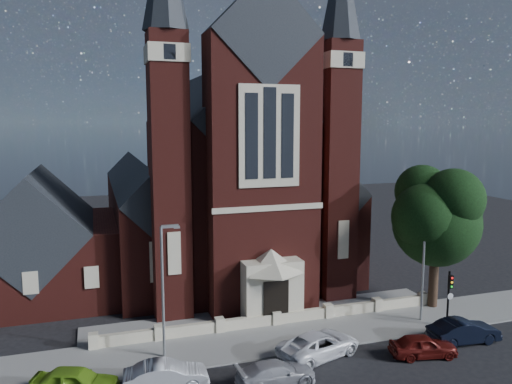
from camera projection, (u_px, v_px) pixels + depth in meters
ground at (241, 287)px, 42.51m from camera, size 120.00×120.00×0.00m
pavement_strip at (286, 337)px, 32.63m from camera, size 60.00×5.00×0.12m
forecourt_paving at (266, 315)px, 36.40m from camera, size 26.00×3.00×0.14m
forecourt_wall at (276, 325)px, 34.51m from camera, size 24.00×0.40×0.90m
church at (218, 182)px, 48.85m from camera, size 20.01×34.90×29.20m
parish_hall at (39, 248)px, 39.85m from camera, size 12.00×12.20×10.24m
street_tree at (440, 218)px, 36.68m from camera, size 6.40×6.60×10.70m
street_lamp_left at (164, 284)px, 29.09m from camera, size 1.16×0.22×8.09m
street_lamp_right at (425, 258)px, 34.63m from camera, size 1.16×0.22×8.09m
traffic_signal at (449, 292)px, 33.71m from camera, size 0.28×0.42×4.00m
car_lime_van at (75, 382)px, 25.54m from camera, size 4.74×3.13×1.50m
car_silver_a at (166, 376)px, 26.22m from camera, size 4.53×1.86×1.46m
car_silver_b at (276, 373)px, 26.66m from camera, size 4.48×2.01×1.28m
car_white_suv at (319, 344)px, 29.88m from camera, size 5.82×3.97×1.48m
car_dark_red at (423, 346)px, 29.84m from camera, size 4.23×2.37×1.36m
car_navy at (464, 331)px, 31.71m from camera, size 4.70×1.85×1.52m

